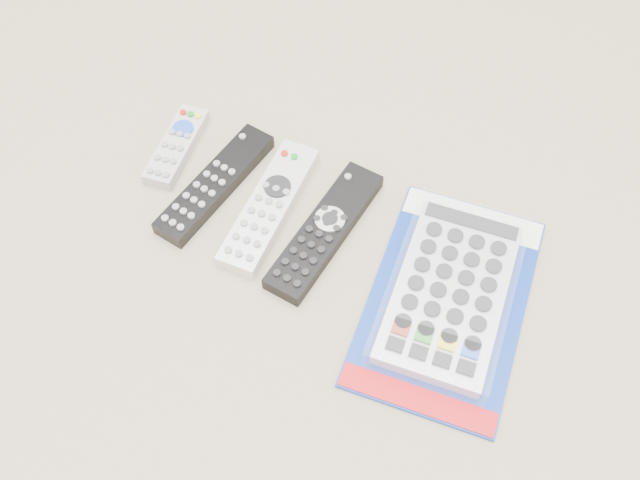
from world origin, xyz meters
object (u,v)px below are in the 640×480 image
at_px(remote_silver_dvd, 269,206).
at_px(jumbo_remote_packaged, 450,292).
at_px(remote_small_grey, 177,146).
at_px(remote_large_black, 325,231).
at_px(remote_slim_black, 215,184).

distance_m(remote_silver_dvd, jumbo_remote_packaged, 0.24).
distance_m(remote_small_grey, remote_large_black, 0.23).
relative_size(remote_small_grey, remote_silver_dvd, 0.67).
bearing_deg(remote_large_black, remote_slim_black, -176.18).
xyz_separation_m(remote_small_grey, jumbo_remote_packaged, (0.40, -0.05, 0.01)).
height_order(remote_small_grey, jumbo_remote_packaged, jumbo_remote_packaged).
bearing_deg(remote_small_grey, remote_silver_dvd, -20.61).
height_order(remote_slim_black, remote_large_black, same).
height_order(remote_slim_black, remote_silver_dvd, same).
xyz_separation_m(remote_small_grey, remote_silver_dvd, (0.15, -0.03, 0.00)).
xyz_separation_m(remote_slim_black, remote_silver_dvd, (0.08, -0.00, 0.00)).
relative_size(remote_slim_black, remote_silver_dvd, 0.99).
bearing_deg(remote_small_grey, jumbo_remote_packaged, -15.95).
bearing_deg(remote_large_black, remote_silver_dvd, -176.79).
bearing_deg(jumbo_remote_packaged, remote_slim_black, 170.72).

